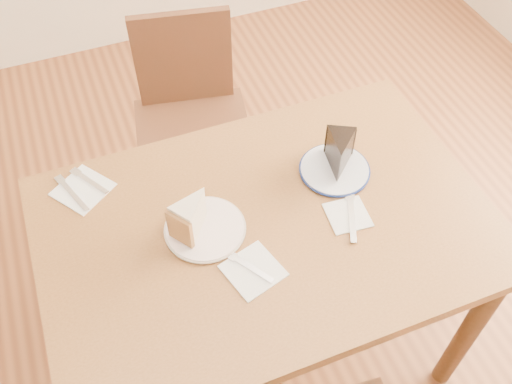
% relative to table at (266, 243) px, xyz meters
% --- Properties ---
extents(ground, '(4.00, 4.00, 0.00)m').
position_rel_table_xyz_m(ground, '(0.00, 0.00, -0.65)').
color(ground, '#4D2714').
rests_on(ground, ground).
extents(table, '(1.20, 0.80, 0.75)m').
position_rel_table_xyz_m(table, '(0.00, 0.00, 0.00)').
color(table, '#4D2D15').
rests_on(table, ground).
extents(chair_far, '(0.50, 0.50, 0.86)m').
position_rel_table_xyz_m(chair_far, '(-0.00, 0.74, -0.17)').
color(chair_far, '#31190E').
rests_on(chair_far, ground).
extents(plate_cream, '(0.21, 0.21, 0.01)m').
position_rel_table_xyz_m(plate_cream, '(-0.16, 0.04, 0.10)').
color(plate_cream, white).
rests_on(plate_cream, table).
extents(plate_navy, '(0.19, 0.19, 0.01)m').
position_rel_table_xyz_m(plate_navy, '(0.25, 0.10, 0.10)').
color(plate_navy, white).
rests_on(plate_navy, table).
extents(carrot_cake, '(0.13, 0.12, 0.10)m').
position_rel_table_xyz_m(carrot_cake, '(-0.18, 0.05, 0.16)').
color(carrot_cake, beige).
rests_on(carrot_cake, plate_cream).
extents(chocolate_cake, '(0.13, 0.14, 0.10)m').
position_rel_table_xyz_m(chocolate_cake, '(0.26, 0.10, 0.16)').
color(chocolate_cake, black).
rests_on(chocolate_cake, plate_navy).
extents(napkin_cream, '(0.16, 0.16, 0.00)m').
position_rel_table_xyz_m(napkin_cream, '(-0.09, -0.13, 0.10)').
color(napkin_cream, white).
rests_on(napkin_cream, table).
extents(napkin_navy, '(0.12, 0.12, 0.00)m').
position_rel_table_xyz_m(napkin_navy, '(0.21, -0.06, 0.10)').
color(napkin_navy, white).
rests_on(napkin_navy, table).
extents(napkin_spare, '(0.19, 0.19, 0.00)m').
position_rel_table_xyz_m(napkin_spare, '(-0.44, 0.29, 0.10)').
color(napkin_spare, white).
rests_on(napkin_spare, table).
extents(fork_cream, '(0.09, 0.13, 0.00)m').
position_rel_table_xyz_m(fork_cream, '(-0.09, -0.12, 0.10)').
color(fork_cream, silver).
rests_on(fork_cream, napkin_cream).
extents(knife_navy, '(0.08, 0.16, 0.00)m').
position_rel_table_xyz_m(knife_navy, '(0.22, -0.07, 0.10)').
color(knife_navy, silver).
rests_on(knife_navy, napkin_navy).
extents(fork_spare, '(0.09, 0.13, 0.00)m').
position_rel_table_xyz_m(fork_spare, '(-0.41, 0.31, 0.10)').
color(fork_spare, silver).
rests_on(fork_spare, napkin_spare).
extents(knife_spare, '(0.07, 0.15, 0.00)m').
position_rel_table_xyz_m(knife_spare, '(-0.47, 0.29, 0.10)').
color(knife_spare, silver).
rests_on(knife_spare, napkin_spare).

